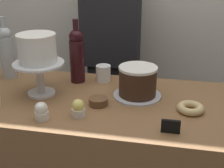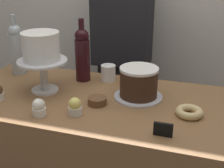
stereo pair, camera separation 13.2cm
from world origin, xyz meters
name	(u,v)px [view 1 (the left image)]	position (x,y,z in m)	size (l,w,h in m)	color
cake_stand_pedestal	(39,73)	(-0.34, 0.00, 1.00)	(0.23, 0.23, 0.16)	silver
white_layer_cake	(37,49)	(-0.34, 0.00, 1.12)	(0.17, 0.17, 0.13)	white
silver_serving_platter	(137,95)	(0.11, 0.06, 0.90)	(0.22, 0.22, 0.01)	silver
chocolate_round_cake	(138,81)	(0.11, 0.06, 0.97)	(0.18, 0.18, 0.14)	#3D2619
wine_bottle_clear	(7,51)	(-0.60, 0.18, 1.04)	(0.08, 0.08, 0.33)	#B2BCC1
wine_bottle_dark_red	(77,55)	(-0.22, 0.19, 1.04)	(0.08, 0.08, 0.33)	black
cupcake_lemon	(78,108)	(-0.10, -0.17, 0.93)	(0.06, 0.06, 0.07)	white
cupcake_vanilla	(41,111)	(-0.24, -0.23, 0.93)	(0.06, 0.06, 0.07)	white
donut_glazed	(190,108)	(0.34, -0.04, 0.91)	(0.11, 0.11, 0.03)	#E0C17F
cookie_stack	(98,101)	(-0.05, -0.06, 0.91)	(0.08, 0.08, 0.03)	brown
price_sign_chalkboard	(171,126)	(0.26, -0.23, 0.92)	(0.07, 0.01, 0.05)	black
coffee_cup_ceramic	(103,73)	(-0.09, 0.22, 0.94)	(0.08, 0.08, 0.08)	white
barista_figure	(111,64)	(-0.14, 0.65, 0.84)	(0.36, 0.22, 1.60)	black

